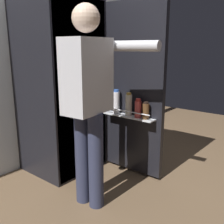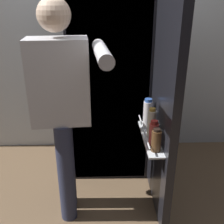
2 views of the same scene
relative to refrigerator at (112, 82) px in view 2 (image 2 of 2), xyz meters
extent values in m
plane|color=brown|center=(-0.03, -0.52, -0.86)|extent=(6.72, 6.72, 0.00)
cube|color=silver|center=(-0.03, 0.42, 0.49)|extent=(4.40, 0.10, 2.70)
cube|color=black|center=(-0.03, 0.05, 0.00)|extent=(0.69, 0.64, 1.72)
cube|color=white|center=(-0.03, -0.26, 0.00)|extent=(0.65, 0.01, 1.68)
cube|color=white|center=(-0.03, -0.22, -0.06)|extent=(0.61, 0.09, 0.01)
cube|color=black|center=(0.34, -0.60, 0.00)|extent=(0.06, 0.66, 1.66)
cube|color=white|center=(0.26, -0.60, -0.25)|extent=(0.11, 0.56, 0.01)
cylinder|color=silver|center=(0.21, -0.60, -0.19)|extent=(0.01, 0.53, 0.01)
cylinder|color=#EDE5CC|center=(0.26, -0.59, -0.14)|extent=(0.06, 0.06, 0.21)
cylinder|color=#B78933|center=(0.26, -0.59, -0.03)|extent=(0.04, 0.04, 0.02)
cylinder|color=brown|center=(0.26, -0.78, -0.17)|extent=(0.07, 0.07, 0.15)
cylinder|color=black|center=(0.26, -0.78, -0.09)|extent=(0.05, 0.05, 0.02)
cylinder|color=#DB4C47|center=(0.26, -0.70, -0.16)|extent=(0.07, 0.07, 0.16)
cylinder|color=#B22D28|center=(0.26, -0.70, -0.07)|extent=(0.05, 0.05, 0.02)
cylinder|color=white|center=(0.26, -0.44, -0.13)|extent=(0.07, 0.07, 0.22)
cylinder|color=#335BB2|center=(0.26, -0.44, -0.01)|extent=(0.06, 0.06, 0.02)
cylinder|color=gold|center=(-0.16, -0.22, -0.01)|extent=(0.09, 0.09, 0.08)
cylinder|color=#2D334C|center=(-0.37, -0.58, -0.47)|extent=(0.12, 0.12, 0.78)
cylinder|color=#2D334C|center=(-0.36, -0.72, -0.47)|extent=(0.12, 0.12, 0.78)
cube|color=silver|center=(-0.36, -0.65, 0.20)|extent=(0.40, 0.25, 0.55)
sphere|color=beige|center=(-0.36, -0.65, 0.61)|extent=(0.20, 0.20, 0.20)
cylinder|color=silver|center=(-0.38, -0.46, 0.18)|extent=(0.08, 0.08, 0.52)
cylinder|color=silver|center=(-0.09, -0.82, 0.42)|extent=(0.13, 0.53, 0.08)
camera|label=1|loc=(-1.76, -2.02, 0.41)|focal=42.02mm
camera|label=2|loc=(-0.08, -2.29, 0.68)|focal=42.05mm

